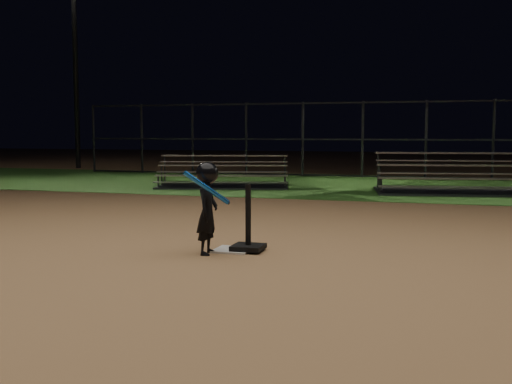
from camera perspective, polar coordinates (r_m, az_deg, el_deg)
name	(u,v)px	position (r m, az deg, el deg)	size (l,w,h in m)	color
ground	(233,251)	(7.70, -2.17, -5.52)	(80.00, 80.00, 0.00)	#A17449
grass_strip	(349,185)	(17.38, 8.66, 0.66)	(60.00, 8.00, 0.01)	#27531A
home_plate	(233,250)	(7.70, -2.17, -5.43)	(0.45, 0.45, 0.02)	beige
batting_tee	(248,237)	(7.63, -0.74, -4.26)	(0.38, 0.38, 0.82)	black
child_batter	(207,205)	(7.42, -4.57, -1.26)	(0.48, 0.54, 1.13)	black
bleacher_left	(223,181)	(16.51, -3.11, 1.05)	(3.81, 2.54, 0.86)	#A5A5A9
bleacher_right	(460,185)	(15.68, 18.52, 0.62)	(4.28, 2.59, 0.98)	#A6A6AB
backstop_fence	(363,140)	(20.29, 9.93, 4.86)	(20.08, 0.08, 2.50)	#38383D
light_pole_left	(74,47)	(26.63, -16.63, 12.84)	(0.90, 0.53, 8.30)	#2D2D30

